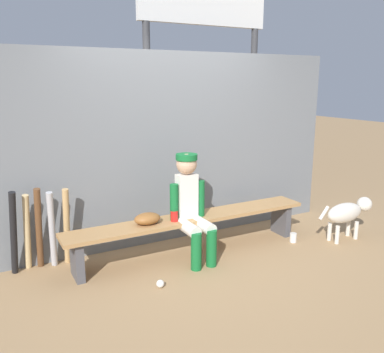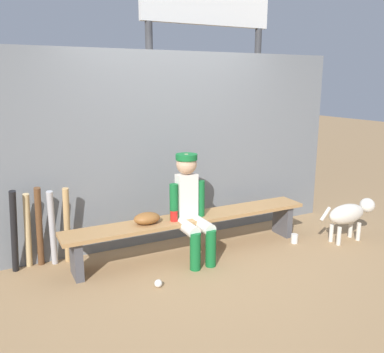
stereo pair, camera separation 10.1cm
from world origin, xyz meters
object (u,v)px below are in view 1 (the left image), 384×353
dugout_bench (192,224)px  bat_aluminum_silver (52,230)px  bat_wood_natural (27,232)px  bat_wood_tan (67,227)px  scoreboard (208,31)px  bat_wood_dark (39,229)px  cup_on_ground (293,238)px  dog (348,212)px  bat_aluminum_black (14,234)px  baseball (160,284)px  player_seated (191,204)px  baseball_glove (147,219)px  cup_on_bench (174,216)px

dugout_bench → bat_aluminum_silver: (-1.42, 0.35, 0.07)m
dugout_bench → bat_wood_natural: 1.70m
bat_wood_tan → scoreboard: size_ratio=0.23×
dugout_bench → bat_wood_tan: bat_wood_tan is taller
bat_wood_dark → cup_on_ground: bat_wood_dark is taller
bat_wood_natural → scoreboard: (2.73, 1.12, 2.16)m
cup_on_ground → dog: 0.73m
bat_aluminum_black → dog: bat_aluminum_black is taller
dugout_bench → dog: size_ratio=3.35×
bat_aluminum_black → baseball: bearing=-37.6°
dugout_bench → player_seated: player_seated is taller
bat_wood_natural → bat_wood_tan: bearing=-8.2°
bat_aluminum_silver → dog: bat_aluminum_silver is taller
dugout_bench → baseball: (-0.63, -0.55, -0.31)m
player_seated → bat_aluminum_silver: 1.45m
baseball_glove → cup_on_bench: bearing=-9.0°
scoreboard → bat_wood_tan: bearing=-153.5°
cup_on_bench → bat_aluminum_silver: bearing=161.4°
bat_wood_tan → bat_wood_natural: 0.38m
player_seated → scoreboard: bearing=55.0°
bat_wood_natural → dog: 3.63m
baseball_glove → bat_wood_natural: bearing=159.9°
dugout_bench → bat_wood_tan: 1.33m
bat_wood_dark → scoreboard: scoreboard is taller
bat_wood_tan → bat_wood_dark: size_ratio=0.95×
bat_wood_natural → bat_aluminum_black: size_ratio=0.92×
dog → scoreboard: bearing=110.7°
player_seated → dog: (1.92, -0.40, -0.28)m
player_seated → cup_on_ground: 1.41m
bat_wood_dark → baseball: bat_wood_dark is taller
cup_on_ground → dugout_bench: bearing=166.6°
baseball_glove → cup_on_bench: (0.29, -0.05, -0.01)m
baseball_glove → bat_aluminum_silver: 0.97m
bat_wood_tan → cup_on_bench: bat_wood_tan is taller
bat_wood_dark → scoreboard: (2.62, 1.15, 2.13)m
dog → player_seated: bearing=168.2°
bat_wood_dark → scoreboard: size_ratio=0.24×
baseball_glove → bat_aluminum_silver: size_ratio=0.34×
player_seated → bat_wood_natural: 1.68m
bat_wood_dark → bat_aluminum_black: 0.24m
baseball_glove → bat_wood_natural: (-1.13, 0.41, -0.09)m
dugout_bench → bat_wood_tan: bearing=164.3°
bat_aluminum_silver → baseball: bearing=-48.9°
baseball_glove → dog: size_ratio=0.33×
bat_aluminum_black → cup_on_ground: bearing=-11.7°
player_seated → bat_aluminum_black: player_seated is taller
bat_aluminum_silver → bat_aluminum_black: bearing=-177.0°
bat_wood_dark → cup_on_bench: (1.30, -0.42, 0.05)m
bat_wood_tan → bat_aluminum_black: 0.51m
player_seated → baseball_glove: 0.49m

